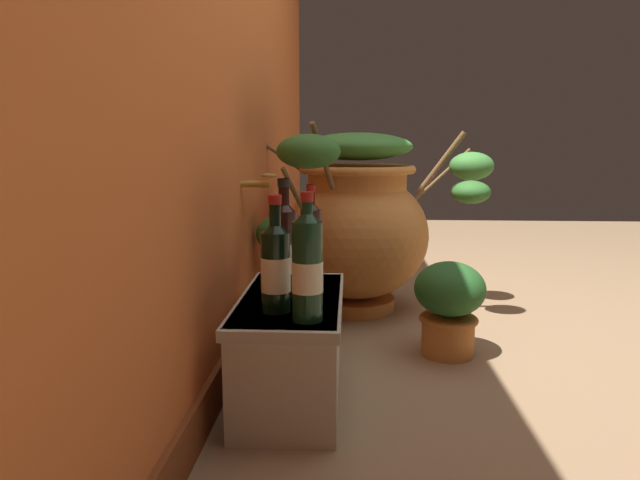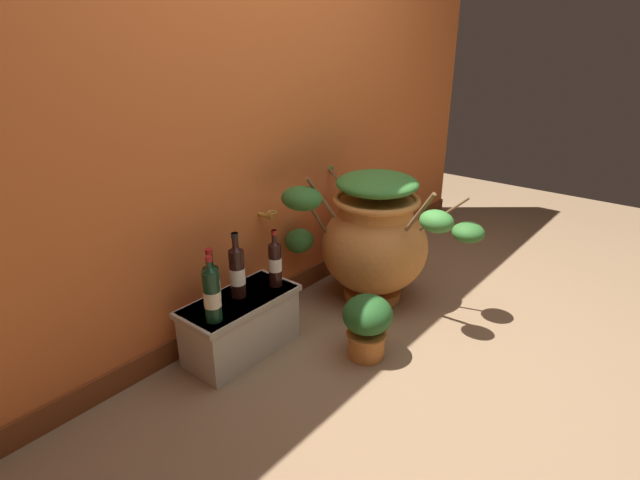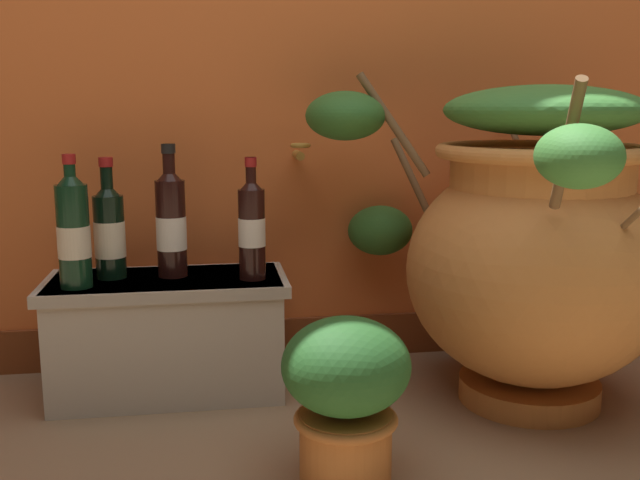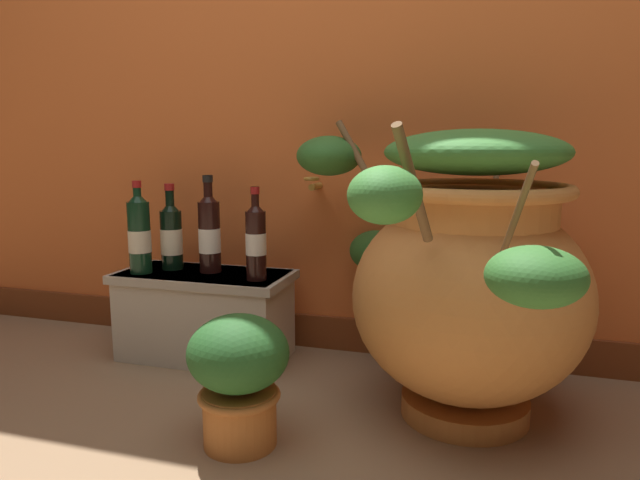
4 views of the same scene
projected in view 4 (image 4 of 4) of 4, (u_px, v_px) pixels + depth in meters
name	position (u px, v px, depth m)	size (l,w,h in m)	color
terracotta_urn	(466.00, 273.00, 1.54)	(0.88, 1.19, 0.84)	#CC7F3D
stone_ledge	(205.00, 311.00, 2.02)	(0.62, 0.30, 0.31)	beige
wine_bottle_left	(171.00, 234.00, 2.04)	(0.08, 0.08, 0.31)	black
wine_bottle_middle	(139.00, 232.00, 1.98)	(0.08, 0.08, 0.33)	black
wine_bottle_right	(256.00, 239.00, 1.88)	(0.07, 0.07, 0.31)	black
wine_bottle_back	(209.00, 231.00, 1.99)	(0.08, 0.08, 0.34)	black
potted_shrub	(239.00, 373.00, 1.42)	(0.26, 0.25, 0.34)	#C17033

